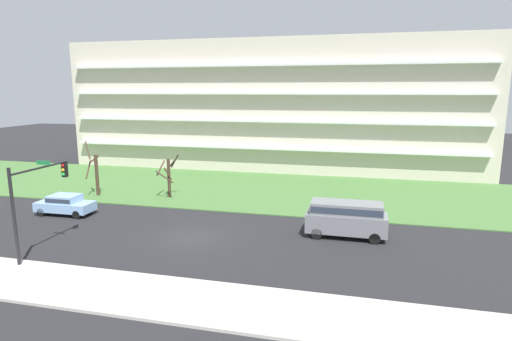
% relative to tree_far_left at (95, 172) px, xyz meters
% --- Properties ---
extents(ground, '(160.00, 160.00, 0.00)m').
position_rel_tree_far_left_xyz_m(ground, '(12.68, -8.22, -2.21)').
color(ground, '#232326').
extents(sidewalk_curb_near, '(80.00, 4.00, 0.15)m').
position_rel_tree_far_left_xyz_m(sidewalk_curb_near, '(12.68, -16.22, -2.14)').
color(sidewalk_curb_near, '#BCB7AD').
rests_on(sidewalk_curb_near, ground).
extents(grass_lawn_strip, '(80.00, 16.00, 0.08)m').
position_rel_tree_far_left_xyz_m(grass_lawn_strip, '(12.68, 5.78, -2.17)').
color(grass_lawn_strip, '#477238').
rests_on(grass_lawn_strip, ground).
extents(apartment_building, '(49.46, 12.84, 15.34)m').
position_rel_tree_far_left_xyz_m(apartment_building, '(12.68, 19.72, 5.46)').
color(apartment_building, beige).
rests_on(apartment_building, ground).
extents(tree_far_left, '(1.13, 1.66, 5.07)m').
position_rel_tree_far_left_xyz_m(tree_far_left, '(0.00, 0.00, 0.00)').
color(tree_far_left, '#423023').
rests_on(tree_far_left, ground).
extents(tree_left, '(1.85, 1.88, 3.98)m').
position_rel_tree_far_left_xyz_m(tree_left, '(6.80, 0.90, -0.13)').
color(tree_left, '#423023').
rests_on(tree_left, ground).
extents(sedan_blue_near_left, '(4.43, 1.88, 1.57)m').
position_rel_tree_far_left_xyz_m(sedan_blue_near_left, '(1.14, -5.72, -1.34)').
color(sedan_blue_near_left, '#8CB2E0').
rests_on(sedan_blue_near_left, ground).
extents(van_gray_center_left, '(5.22, 2.04, 2.36)m').
position_rel_tree_far_left_xyz_m(van_gray_center_left, '(22.54, -5.72, -0.82)').
color(van_gray_center_left, slate).
rests_on(van_gray_center_left, ground).
extents(traffic_signal_mast, '(0.90, 4.65, 5.54)m').
position_rel_tree_far_left_xyz_m(traffic_signal_mast, '(5.27, -13.18, 1.58)').
color(traffic_signal_mast, black).
rests_on(traffic_signal_mast, ground).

